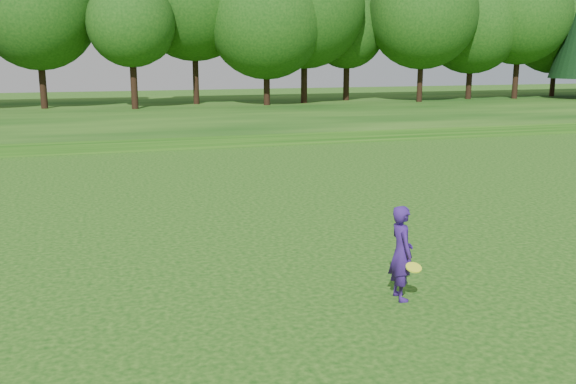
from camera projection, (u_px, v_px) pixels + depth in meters
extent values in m
plane|color=#0C3E0C|center=(330.00, 280.00, 13.14)|extent=(140.00, 140.00, 0.00)
cube|color=#0C3E0C|center=(159.00, 115.00, 44.86)|extent=(130.00, 30.00, 0.60)
cube|color=gray|center=(188.00, 146.00, 31.84)|extent=(130.00, 1.60, 0.04)
imported|color=navy|center=(401.00, 253.00, 11.98)|extent=(0.48, 0.69, 1.81)
cylinder|color=#EDFF28|center=(414.00, 267.00, 11.60)|extent=(0.29, 0.28, 0.13)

